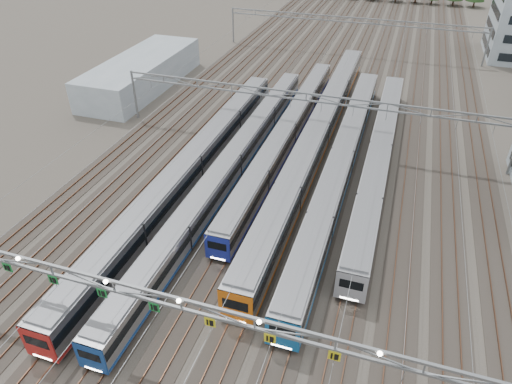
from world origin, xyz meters
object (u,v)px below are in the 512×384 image
(train_f, at_px, (379,155))
(west_shed, at_px, (142,73))
(train_d, at_px, (318,133))
(train_e, at_px, (342,161))
(gantry_near, at_px, (180,307))
(train_b, at_px, (231,164))
(gantry_mid, at_px, (306,103))
(train_a, at_px, (191,167))
(train_c, at_px, (287,133))
(gantry_far, at_px, (352,24))

(train_f, height_order, west_shed, west_shed)
(train_d, bearing_deg, train_f, -20.06)
(train_e, height_order, gantry_near, gantry_near)
(train_d, relative_size, train_f, 1.35)
(west_shed, bearing_deg, train_e, -25.96)
(train_d, height_order, gantry_near, gantry_near)
(train_b, height_order, gantry_mid, gantry_mid)
(train_a, bearing_deg, gantry_mid, 53.09)
(train_a, xyz_separation_m, train_c, (9.00, 13.45, -0.22))
(train_a, relative_size, train_b, 0.93)
(gantry_mid, bearing_deg, gantry_near, -90.07)
(train_a, distance_m, train_d, 19.60)
(west_shed, bearing_deg, train_d, -20.09)
(train_e, relative_size, gantry_near, 1.04)
(gantry_mid, bearing_deg, train_c, -145.79)
(train_c, bearing_deg, train_d, 9.52)
(train_c, distance_m, west_shed, 34.83)
(train_f, height_order, gantry_far, gantry_far)
(train_a, xyz_separation_m, gantry_near, (11.20, -25.14, 4.84))
(train_b, height_order, train_d, train_d)
(train_b, bearing_deg, train_c, 67.41)
(train_d, bearing_deg, train_e, -55.67)
(train_e, bearing_deg, gantry_mid, 132.51)
(train_e, xyz_separation_m, gantry_near, (-6.80, -32.75, 4.90))
(gantry_far, bearing_deg, train_c, -92.77)
(train_e, bearing_deg, gantry_near, -101.72)
(train_b, xyz_separation_m, train_d, (9.00, 11.57, 0.32))
(train_e, bearing_deg, train_a, -157.07)
(gantry_mid, bearing_deg, train_b, -118.67)
(gantry_mid, bearing_deg, train_e, -47.49)
(train_a, xyz_separation_m, west_shed, (-22.86, 27.50, 0.47))
(train_b, xyz_separation_m, west_shed, (-27.36, 24.87, 0.70))
(train_a, relative_size, gantry_near, 1.01)
(train_a, xyz_separation_m, train_f, (22.50, 10.92, -0.08))
(train_c, xyz_separation_m, train_d, (4.50, 0.75, 0.30))
(gantry_far, distance_m, west_shed, 47.24)
(gantry_near, xyz_separation_m, gantry_mid, (0.05, 40.12, -0.70))
(train_b, height_order, train_e, train_e)
(west_shed, bearing_deg, gantry_mid, -20.17)
(west_shed, bearing_deg, train_b, -42.27)
(train_e, height_order, west_shed, west_shed)
(gantry_near, bearing_deg, train_a, 114.02)
(train_d, xyz_separation_m, gantry_near, (-2.30, -39.34, 4.75))
(train_e, bearing_deg, train_c, 147.05)
(train_c, height_order, west_shed, west_shed)
(train_a, relative_size, gantry_mid, 1.01)
(train_c, bearing_deg, train_a, -123.79)
(gantry_near, xyz_separation_m, gantry_far, (0.05, 85.12, -0.70))
(gantry_near, relative_size, gantry_mid, 1.00)
(train_e, distance_m, train_f, 5.58)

